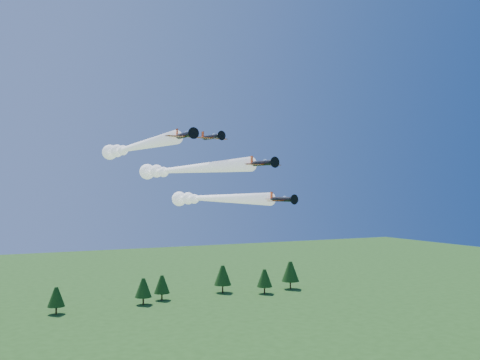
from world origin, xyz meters
name	(u,v)px	position (x,y,z in m)	size (l,w,h in m)	color
plane_lead	(182,170)	(-2.97, 19.67, 45.86)	(11.37, 51.79, 3.70)	black
plane_left	(133,147)	(-11.39, 27.34, 50.87)	(8.05, 50.29, 3.70)	black
plane_right	(210,198)	(6.35, 26.07, 39.68)	(11.69, 45.78, 3.70)	black
plane_slot	(212,137)	(-1.68, 6.41, 51.59)	(6.51, 7.12, 2.27)	black
treeline	(109,287)	(1.46, 108.55, 6.60)	(163.00, 19.70, 11.65)	#382314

